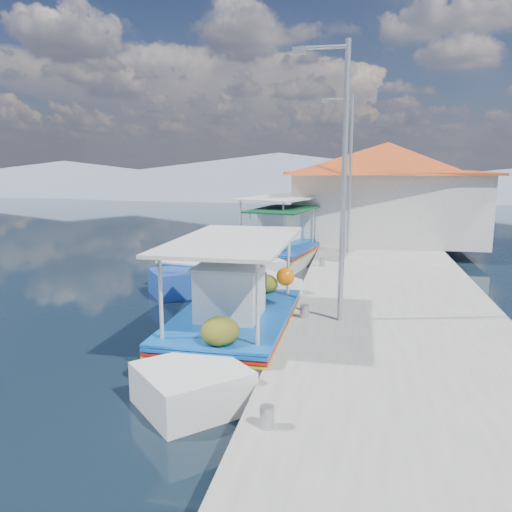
# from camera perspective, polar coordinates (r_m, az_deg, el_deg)

# --- Properties ---
(ground) EXTENTS (160.00, 160.00, 0.00)m
(ground) POSITION_cam_1_polar(r_m,az_deg,el_deg) (11.18, -15.88, -10.98)
(ground) COLOR black
(ground) RESTS_ON ground
(quay) EXTENTS (5.00, 44.00, 0.50)m
(quay) POSITION_cam_1_polar(r_m,az_deg,el_deg) (15.72, 14.55, -3.73)
(quay) COLOR #ADAAA2
(quay) RESTS_ON ground
(bollards) EXTENTS (0.20, 17.20, 0.30)m
(bollards) POSITION_cam_1_polar(r_m,az_deg,el_deg) (14.91, 6.70, -2.65)
(bollards) COLOR #A5A8AD
(bollards) RESTS_ON quay
(main_caique) EXTENTS (2.45, 8.11, 2.67)m
(main_caique) POSITION_cam_1_polar(r_m,az_deg,el_deg) (11.36, -2.34, -7.49)
(main_caique) COLOR silver
(main_caique) RESTS_ON ground
(caique_green_canopy) EXTENTS (2.80, 6.52, 2.48)m
(caique_green_canopy) POSITION_cam_1_polar(r_m,az_deg,el_deg) (20.21, 3.01, 0.05)
(caique_green_canopy) COLOR silver
(caique_green_canopy) RESTS_ON ground
(caique_blue_hull) EXTENTS (2.90, 7.13, 1.29)m
(caique_blue_hull) POSITION_cam_1_polar(r_m,az_deg,el_deg) (18.10, -4.84, -1.27)
(caique_blue_hull) COLOR #1A41A0
(caique_blue_hull) RESTS_ON ground
(caique_far) EXTENTS (4.09, 7.81, 2.88)m
(caique_far) POSITION_cam_1_polar(r_m,az_deg,el_deg) (21.65, 2.99, 1.19)
(caique_far) COLOR silver
(caique_far) RESTS_ON ground
(harbor_building) EXTENTS (10.49, 10.49, 4.40)m
(harbor_building) POSITION_cam_1_polar(r_m,az_deg,el_deg) (24.30, 14.33, 7.21)
(harbor_building) COLOR white
(harbor_building) RESTS_ON quay
(lamp_post_near) EXTENTS (1.21, 0.14, 6.00)m
(lamp_post_near) POSITION_cam_1_polar(r_m,az_deg,el_deg) (11.24, 9.37, 9.51)
(lamp_post_near) COLOR #A5A8AD
(lamp_post_near) RESTS_ON quay
(lamp_post_far) EXTENTS (1.21, 0.14, 6.00)m
(lamp_post_far) POSITION_cam_1_polar(r_m,az_deg,el_deg) (20.24, 10.22, 9.83)
(lamp_post_far) COLOR #A5A8AD
(lamp_post_far) RESTS_ON quay
(mountain_ridge) EXTENTS (171.40, 96.00, 5.50)m
(mountain_ridge) POSITION_cam_1_polar(r_m,az_deg,el_deg) (65.28, 12.71, 8.45)
(mountain_ridge) COLOR slate
(mountain_ridge) RESTS_ON ground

